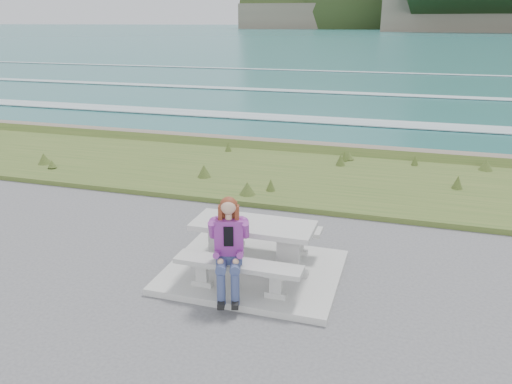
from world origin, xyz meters
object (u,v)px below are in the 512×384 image
bench_landward (238,269)px  seated_woman (229,261)px  bench_seaward (266,230)px  picnic_table (253,233)px

bench_landward → seated_woman: seated_woman is taller
bench_seaward → seated_woman: seated_woman is taller
seated_woman → bench_seaward: bearing=70.1°
seated_woman → picnic_table: bearing=67.4°
bench_landward → seated_woman: (-0.08, -0.13, 0.16)m
bench_seaward → picnic_table: bearing=-90.0°
bench_landward → picnic_table: bearing=90.0°
bench_seaward → seated_woman: size_ratio=1.31×
picnic_table → seated_woman: seated_woman is taller
bench_landward → bench_seaward: (0.00, 1.40, 0.00)m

